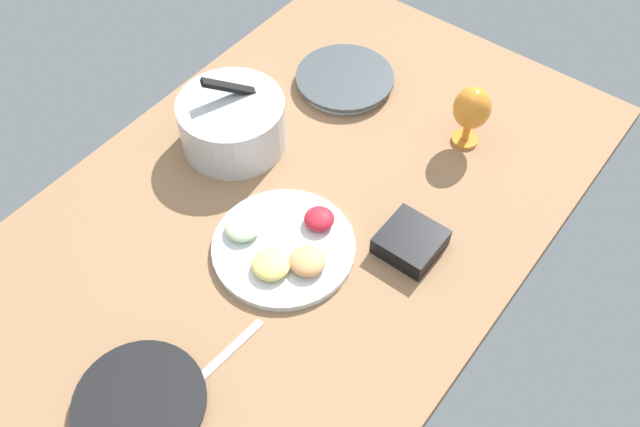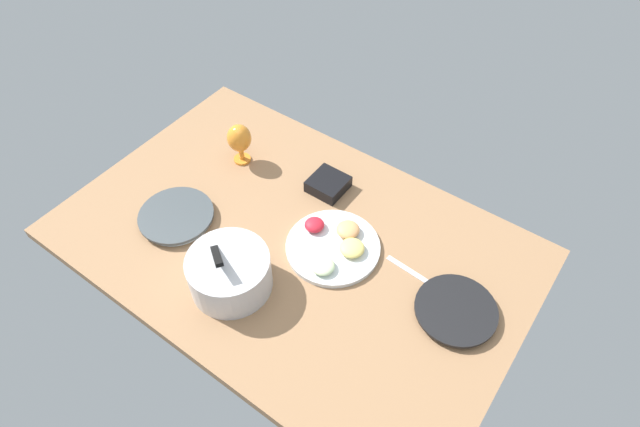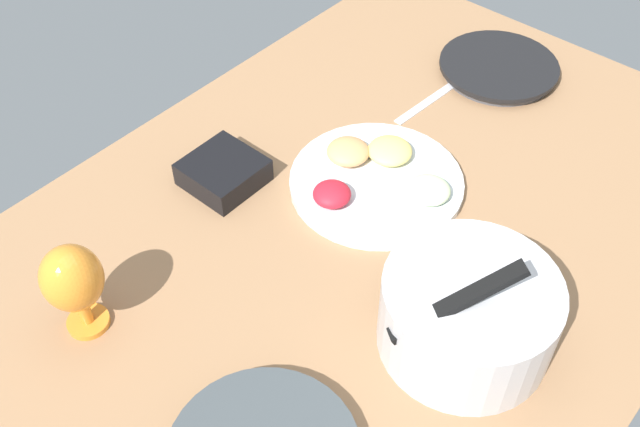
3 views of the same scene
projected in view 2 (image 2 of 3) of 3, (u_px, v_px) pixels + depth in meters
ground_plane at (293, 244)px, 188.44cm from camera, size 160.00×104.00×4.00cm
dinner_plate_left at (456, 311)px, 167.03cm from camera, size 25.88×25.88×2.63cm
dinner_plate_right at (176, 217)px, 191.98cm from camera, size 26.82×26.82×2.95cm
mixing_bowl at (229, 272)px, 169.55cm from camera, size 26.51×26.51×19.86cm
fruit_platter at (334, 246)px, 183.39cm from camera, size 32.40×32.40×5.16cm
hurricane_glass_orange at (239, 139)px, 205.09cm from camera, size 9.33×9.33×17.12cm
square_bowl_black at (328, 184)px, 201.09cm from camera, size 13.14×13.14×4.81cm
fork_by_left_plate at (410, 271)px, 178.18cm from camera, size 18.08×3.09×0.60cm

